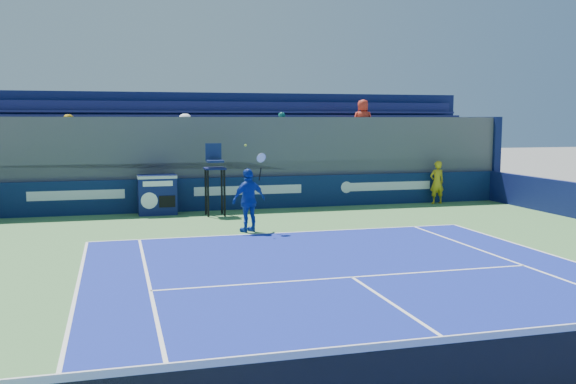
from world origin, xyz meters
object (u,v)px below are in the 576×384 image
object	(u,v)px
match_clock	(157,194)
umpire_chair	(215,171)
tennis_net	(557,365)
ball_person	(437,182)
tennis_player	(249,200)

from	to	relation	value
match_clock	umpire_chair	bearing A→B (deg)	-20.43
tennis_net	umpire_chair	size ratio (longest dim) A/B	4.70
match_clock	ball_person	bearing A→B (deg)	0.66
umpire_chair	tennis_player	bearing A→B (deg)	-82.43
match_clock	tennis_player	world-z (taller)	tennis_player
match_clock	tennis_player	xyz separation A→B (m)	(2.36, -4.21, 0.21)
umpire_chair	ball_person	bearing A→B (deg)	5.36
tennis_player	ball_person	bearing A→B (deg)	27.34
tennis_net	match_clock	distance (m)	16.88
tennis_net	tennis_player	distance (m)	12.38
ball_person	tennis_net	bearing A→B (deg)	63.61
match_clock	tennis_player	bearing A→B (deg)	-60.71
tennis_net	tennis_player	xyz separation A→B (m)	(-0.95, 12.34, 0.39)
tennis_net	match_clock	xyz separation A→B (m)	(-3.32, 16.55, 0.19)
match_clock	tennis_net	bearing A→B (deg)	-78.66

